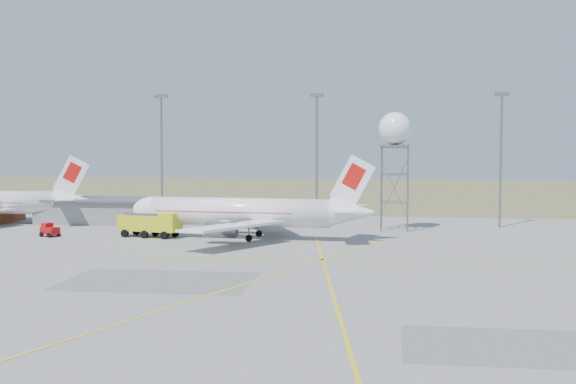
# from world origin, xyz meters

# --- Properties ---
(ground) EXTENTS (400.00, 400.00, 0.00)m
(ground) POSITION_xyz_m (0.00, 0.00, 0.00)
(ground) COLOR gray
(ground) RESTS_ON ground
(grass_strip) EXTENTS (400.00, 120.00, 0.03)m
(grass_strip) POSITION_xyz_m (0.00, 140.00, 0.01)
(grass_strip) COLOR #606638
(grass_strip) RESTS_ON ground
(building_grey) EXTENTS (19.00, 10.00, 3.90)m
(building_grey) POSITION_xyz_m (-45.00, 64.00, 1.97)
(building_grey) COLOR gray
(building_grey) RESTS_ON ground
(mast_a) EXTENTS (2.20, 0.50, 20.50)m
(mast_a) POSITION_xyz_m (-35.00, 66.00, 12.07)
(mast_a) COLOR slate
(mast_a) RESTS_ON ground
(mast_b) EXTENTS (2.20, 0.50, 20.50)m
(mast_b) POSITION_xyz_m (-10.00, 66.00, 12.07)
(mast_b) COLOR slate
(mast_b) RESTS_ON ground
(mast_c) EXTENTS (2.20, 0.50, 20.50)m
(mast_c) POSITION_xyz_m (18.00, 66.00, 12.07)
(mast_c) COLOR slate
(mast_c) RESTS_ON ground
(airliner_main) EXTENTS (33.79, 32.76, 11.49)m
(airliner_main) POSITION_xyz_m (-17.89, 47.35, 3.52)
(airliner_main) COLOR white
(airliner_main) RESTS_ON ground
(radar_tower) EXTENTS (4.79, 4.79, 17.35)m
(radar_tower) POSITION_xyz_m (2.13, 59.96, 9.74)
(radar_tower) COLOR slate
(radar_tower) RESTS_ON ground
(fire_truck) EXTENTS (9.08, 5.00, 3.46)m
(fire_truck) POSITION_xyz_m (-30.88, 47.26, 1.66)
(fire_truck) COLOR #CFCF18
(fire_truck) RESTS_ON ground
(baggage_tug) EXTENTS (2.86, 2.70, 1.88)m
(baggage_tug) POSITION_xyz_m (-44.94, 45.79, 0.71)
(baggage_tug) COLOR #A60C0B
(baggage_tug) RESTS_ON ground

